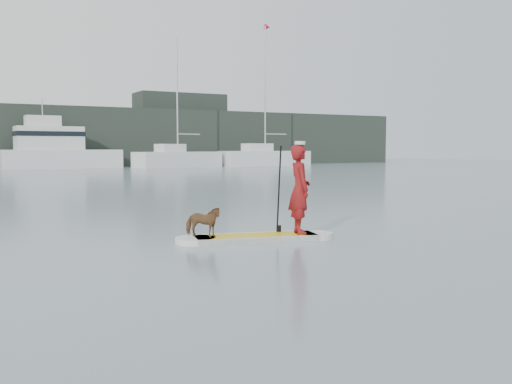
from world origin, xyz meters
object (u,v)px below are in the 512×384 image
dog (203,222)px  sailboat_e (177,158)px  sailboat_f (264,156)px  paddleboard (256,238)px  paddler (300,189)px  motor_yacht_a (56,149)px

dog → sailboat_e: size_ratio=0.06×
sailboat_f → paddleboard: bearing=-122.2°
sailboat_f → paddler: bearing=-121.1°
sailboat_e → paddleboard: bearing=-120.4°
paddleboard → paddler: size_ratio=1.75×
paddleboard → paddler: bearing=-0.0°
sailboat_e → motor_yacht_a: size_ratio=1.18×
paddler → sailboat_e: size_ratio=0.15×
dog → sailboat_e: bearing=15.6°
paddler → dog: 2.13m
dog → sailboat_f: bearing=4.8°
sailboat_f → sailboat_e: bearing=178.6°
paddleboard → dog: size_ratio=4.46×
sailboat_e → sailboat_f: size_ratio=0.85×
paddler → sailboat_e: (13.33, 42.38, -0.14)m
dog → sailboat_e: 44.61m
paddler → sailboat_f: 48.47m
dog → motor_yacht_a: motor_yacht_a is taller
paddleboard → sailboat_f: bearing=73.9°
paddler → sailboat_f: bearing=-11.6°
sailboat_e → motor_yacht_a: 11.12m
sailboat_e → motor_yacht_a: bearing=156.5°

